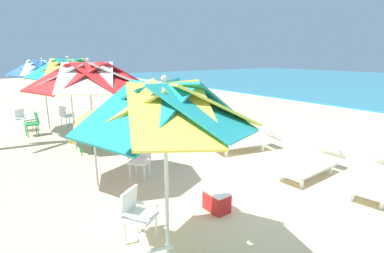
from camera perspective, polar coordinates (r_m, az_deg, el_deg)
ground_plane at (r=6.32m, az=16.05°, el=-13.99°), size 80.00×80.00×0.00m
beach_umbrella_0 at (r=3.54m, az=-5.27°, el=3.76°), size 2.30×2.30×2.65m
plastic_chair_1 at (r=4.85m, az=-10.73°, el=-15.97°), size 0.62×0.61×0.87m
beach_umbrella_1 at (r=6.46m, az=-19.29°, el=9.08°), size 2.53×2.53×2.82m
plastic_chair_2 at (r=7.14m, az=-9.91°, el=-6.01°), size 0.63×0.63×0.87m
beach_umbrella_2 at (r=9.44m, az=-22.76°, el=10.15°), size 2.38×2.38×2.85m
plastic_chair_3 at (r=10.02m, az=-17.71°, el=-0.72°), size 0.50×0.48×0.87m
plastic_chair_4 at (r=9.29m, az=-20.20°, el=-2.03°), size 0.51×0.53×0.87m
beach_umbrella_3 at (r=12.43m, az=-26.92°, el=10.00°), size 2.42×2.42×2.77m
plastic_chair_5 at (r=13.09m, az=-29.94°, el=1.37°), size 0.63×0.62×0.87m
plastic_chair_6 at (r=12.14m, az=-28.35°, el=0.72°), size 0.46×0.49×0.87m
plastic_chair_7 at (r=13.08m, az=-23.21°, el=2.09°), size 0.56×0.58×0.87m
sun_lounger_0 at (r=7.62m, az=32.53°, el=-8.50°), size 0.96×2.22×0.62m
sun_lounger_1 at (r=7.81m, az=22.22°, el=-6.80°), size 0.71×2.17×0.62m
sun_lounger_2 at (r=9.19m, az=10.44°, el=-2.95°), size 1.10×2.23×0.62m
sun_lounger_3 at (r=10.15m, az=4.64°, el=-1.18°), size 0.89×2.21×0.62m
cooler_box at (r=5.76m, az=4.79°, el=-14.07°), size 0.50×0.34×0.40m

